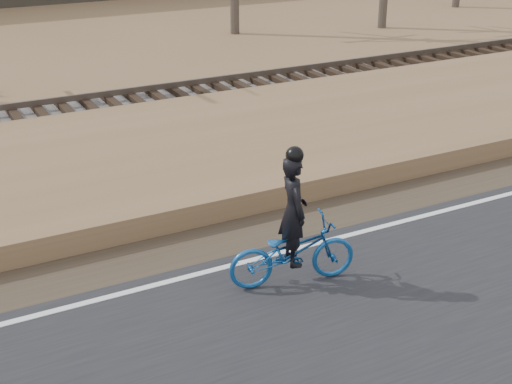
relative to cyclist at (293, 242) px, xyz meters
name	(u,v)px	position (x,y,z in m)	size (l,w,h in m)	color
ground	(239,274)	(-0.56, 0.67, -0.75)	(120.00, 120.00, 0.00)	brown
road	(326,359)	(-0.56, -1.83, -0.72)	(120.00, 6.00, 0.06)	black
edge_line	(234,265)	(-0.56, 0.87, -0.68)	(120.00, 0.12, 0.01)	silver
shoulder	(208,241)	(-0.56, 1.87, -0.73)	(120.00, 1.60, 0.04)	#473A2B
embankment	(147,172)	(-0.56, 4.87, -0.53)	(120.00, 5.00, 0.44)	brown
ballast	(95,121)	(-0.56, 8.67, -0.52)	(120.00, 3.00, 0.45)	slate
railroad	(93,109)	(-0.56, 8.67, -0.22)	(120.00, 2.40, 0.29)	black
cyclist	(293,242)	(0.00, 0.00, 0.00)	(2.06, 1.07, 2.19)	#144D8F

